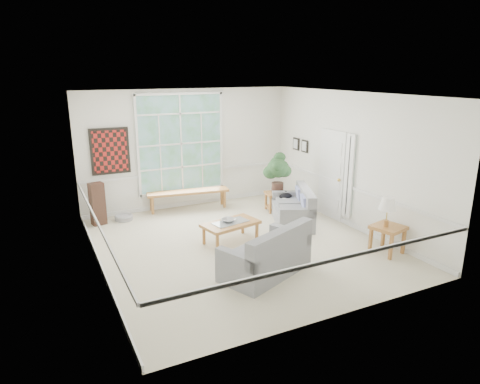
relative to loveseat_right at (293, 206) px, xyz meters
name	(u,v)px	position (x,y,z in m)	size (l,w,h in m)	color
floor	(240,244)	(-1.65, -0.60, -0.42)	(5.50, 6.00, 0.01)	beige
ceiling	(240,94)	(-1.65, -0.60, 2.59)	(5.50, 6.00, 0.02)	white
wall_back	(188,149)	(-1.65, 2.40, 1.09)	(5.50, 0.02, 3.00)	white
wall_front	(338,219)	(-1.65, -3.60, 1.09)	(5.50, 0.02, 3.00)	white
wall_left	(93,190)	(-4.40, -0.60, 1.09)	(0.02, 6.00, 3.00)	white
wall_right	(351,160)	(1.10, -0.60, 1.09)	(0.02, 6.00, 3.00)	white
window_back	(181,144)	(-1.85, 2.36, 1.24)	(2.30, 0.08, 2.40)	white
entry_door	(331,175)	(1.06, 0.00, 0.64)	(0.08, 0.90, 2.10)	white
door_sidelight	(349,176)	(1.06, -0.63, 0.74)	(0.08, 0.26, 1.90)	white
wall_art	(110,151)	(-3.60, 2.35, 1.19)	(0.90, 0.06, 1.10)	#5F1613
wall_frame_near	(304,146)	(1.06, 1.15, 1.14)	(0.04, 0.26, 0.32)	black
wall_frame_far	(296,144)	(1.06, 1.55, 1.14)	(0.04, 0.26, 0.32)	black
loveseat_right	(293,206)	(0.00, 0.00, 0.00)	(0.79, 1.53, 0.83)	gray
loveseat_front	(265,250)	(-1.82, -1.95, 0.03)	(1.64, 0.85, 0.89)	gray
coffee_table	(231,232)	(-1.77, -0.40, -0.20)	(1.15, 0.63, 0.43)	#A76C34
pewter_bowl	(228,220)	(-1.80, -0.36, 0.06)	(0.34, 0.34, 0.08)	#939398
window_bench	(188,200)	(-1.82, 2.05, -0.17)	(2.06, 0.40, 0.48)	#A76C34
end_table	(275,202)	(0.11, 0.95, -0.17)	(0.48, 0.48, 0.48)	#A76C34
houseplant	(278,173)	(0.16, 0.95, 0.57)	(0.59, 0.59, 1.02)	#264A26
side_table	(387,240)	(0.72, -2.25, -0.13)	(0.55, 0.55, 0.56)	#A76C34
table_lamp	(387,212)	(0.65, -2.24, 0.44)	(0.33, 0.33, 0.58)	silver
pet_bed	(124,217)	(-3.48, 1.95, -0.35)	(0.43, 0.43, 0.13)	gray
floor_speaker	(97,204)	(-4.05, 1.90, 0.08)	(0.31, 0.24, 0.99)	#3C241B
cat	(285,196)	(0.14, 0.53, 0.09)	(0.34, 0.24, 0.16)	black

